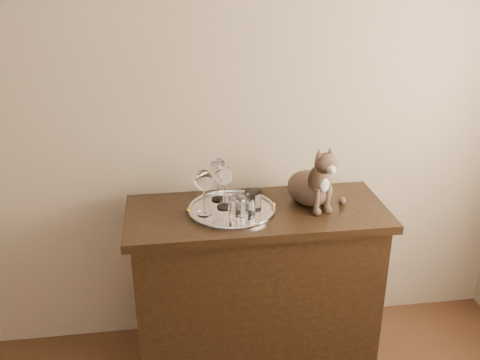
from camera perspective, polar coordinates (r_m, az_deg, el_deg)
The scene contains 10 objects.
wall_back at distance 2.55m, azimuth -12.83°, elevation 9.24°, with size 4.00×0.10×2.70m, color #BFAB8F.
sideboard at distance 2.67m, azimuth 1.70°, elevation -11.41°, with size 1.20×0.50×0.85m, color black, non-canonical shape.
tray at distance 2.44m, azimuth -0.89°, elevation -3.25°, with size 0.40×0.40×0.01m, color silver.
wine_glass_b at distance 2.49m, azimuth -2.35°, elevation 0.09°, with size 0.08×0.08×0.21m, color white, non-canonical shape.
wine_glass_c at distance 2.36m, azimuth -3.86°, elevation -1.30°, with size 0.08×0.08×0.21m, color silver, non-canonical shape.
wine_glass_d at distance 2.42m, azimuth -1.74°, elevation -0.67°, with size 0.08×0.08×0.21m, color white, non-canonical shape.
tumbler_a at distance 2.36m, azimuth 0.63°, elevation -2.87°, with size 0.08×0.08×0.09m, color silver.
tumbler_b at distance 2.34m, azimuth -0.18°, elevation -2.99°, with size 0.09×0.09×0.10m, color silver.
tumbler_c at distance 2.42m, azimuth 1.40°, elevation -2.21°, with size 0.08×0.08×0.09m, color silver.
cat at distance 2.48m, azimuth 7.54°, elevation 0.80°, with size 0.31×0.29×0.31m, color #483B2B, non-canonical shape.
Camera 1 is at (0.21, -0.23, 1.93)m, focal length 40.00 mm.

